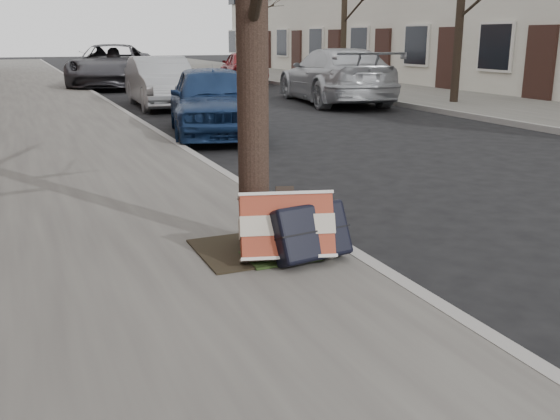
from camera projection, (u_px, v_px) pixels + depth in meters
name	position (u px, v px, depth m)	size (l,w,h in m)	color
ground	(551.00, 279.00, 4.77)	(120.00, 120.00, 0.00)	black
near_sidewalk	(10.00, 104.00, 16.64)	(5.00, 70.00, 0.12)	slate
far_sidewalk	(379.00, 90.00, 20.99)	(4.00, 70.00, 0.12)	gray
dirt_patch	(251.00, 249.00, 5.04)	(0.85, 0.85, 0.01)	black
suitcase_red	(286.00, 227.00, 4.73)	(0.70, 0.19, 0.51)	maroon
suitcase_navy	(311.00, 232.00, 4.73)	(0.60, 0.19, 0.43)	black
car_near_front	(213.00, 100.00, 11.55)	(1.54, 3.84, 1.31)	navy
car_near_mid	(161.00, 82.00, 16.24)	(1.37, 3.93, 1.29)	#9CA0A3
car_near_back	(112.00, 66.00, 22.52)	(2.56, 5.54, 1.54)	#35343A
car_far_front	(335.00, 76.00, 17.20)	(2.10, 5.16, 1.50)	#ABAEB2
car_far_back	(243.00, 67.00, 24.54)	(1.53, 3.80, 1.30)	maroon
tree_far_b	(344.00, 7.00, 21.38)	(0.20, 0.20, 5.29)	black
tree_far_c	(244.00, 20.00, 30.39)	(0.20, 0.20, 4.96)	black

